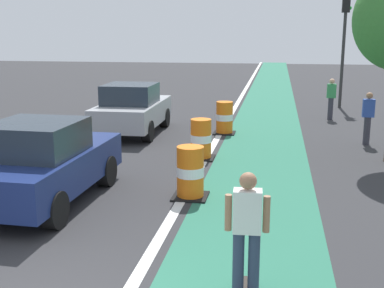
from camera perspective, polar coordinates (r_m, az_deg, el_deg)
name	(u,v)px	position (r m, az deg, el deg)	size (l,w,h in m)	color
bike_lane_strip	(265,134)	(16.97, 8.34, 1.15)	(2.50, 80.00, 0.01)	#286B51
lane_divider_stripe	(221,132)	(17.07, 3.30, 1.33)	(0.20, 80.00, 0.01)	silver
skateboarder_on_lane	(247,231)	(6.45, 6.32, -9.91)	(0.57, 0.81, 1.69)	black
parked_sedan_nearest	(42,163)	(10.34, -16.81, -2.09)	(2.00, 4.15, 1.70)	navy
parked_sedan_second	(132,109)	(16.87, -6.87, 3.99)	(1.97, 4.13, 1.70)	#9EA0A5
traffic_barrel_front	(190,173)	(10.30, -0.20, -3.33)	(0.73, 0.73, 1.09)	orange
traffic_barrel_mid	(201,139)	(13.46, 1.03, 0.53)	(0.73, 0.73, 1.09)	orange
traffic_barrel_back	(224,118)	(16.83, 3.75, 2.99)	(0.73, 0.73, 1.09)	orange
traffic_light_corner	(345,29)	(23.45, 17.14, 12.52)	(0.41, 0.32, 5.10)	#2D2D2D
pedestrian_crossing	(331,98)	(20.20, 15.69, 5.14)	(0.34, 0.20, 1.61)	#33333D
pedestrian_waiting	(368,117)	(15.99, 19.55, 2.96)	(0.34, 0.20, 1.61)	#33333D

